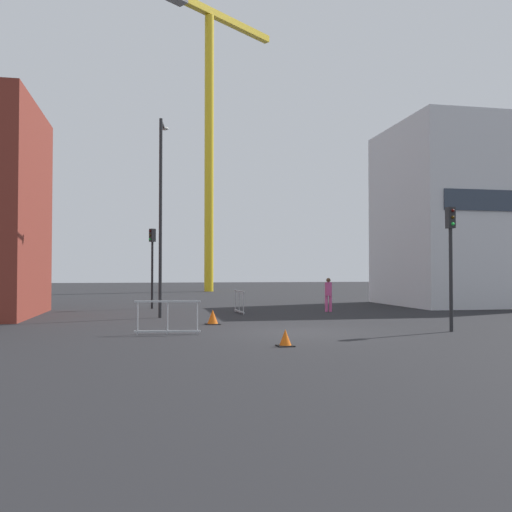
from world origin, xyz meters
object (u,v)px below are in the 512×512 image
(traffic_light_crosswalk, at_px, (451,248))
(pedestrian_walking, at_px, (328,292))
(streetlamp_tall, at_px, (161,204))
(construction_crane, at_px, (210,113))
(traffic_cone_on_verge, at_px, (285,339))
(traffic_cone_orange, at_px, (213,318))
(traffic_light_island, at_px, (152,255))

(traffic_light_crosswalk, xyz_separation_m, pedestrian_walking, (-1.15, 9.39, -1.80))
(streetlamp_tall, bearing_deg, traffic_light_crosswalk, -38.59)
(streetlamp_tall, distance_m, traffic_light_crosswalk, 12.19)
(construction_crane, distance_m, traffic_cone_on_verge, 44.00)
(pedestrian_walking, relative_size, traffic_cone_orange, 3.00)
(streetlamp_tall, xyz_separation_m, traffic_light_island, (-0.33, 5.89, -2.08))
(construction_crane, height_order, traffic_light_island, construction_crane)
(streetlamp_tall, relative_size, traffic_cone_on_verge, 18.98)
(construction_crane, xyz_separation_m, streetlamp_tall, (-5.43, -30.36, -12.86))
(streetlamp_tall, xyz_separation_m, traffic_cone_orange, (1.88, -3.46, -4.68))
(traffic_light_island, bearing_deg, streetlamp_tall, -86.82)
(streetlamp_tall, relative_size, pedestrian_walking, 5.17)
(traffic_light_island, height_order, traffic_cone_orange, traffic_light_island)
(traffic_light_crosswalk, height_order, traffic_light_island, traffic_light_island)
(construction_crane, bearing_deg, traffic_cone_on_verge, -93.31)
(pedestrian_walking, height_order, traffic_cone_orange, pedestrian_walking)
(traffic_cone_orange, bearing_deg, streetlamp_tall, 118.46)
(traffic_cone_on_verge, bearing_deg, traffic_light_island, 102.24)
(traffic_light_crosswalk, relative_size, traffic_light_island, 0.97)
(traffic_light_crosswalk, relative_size, traffic_cone_on_verge, 9.11)
(traffic_light_crosswalk, bearing_deg, traffic_light_island, 125.96)
(traffic_cone_orange, bearing_deg, pedestrian_walking, 40.23)
(traffic_light_crosswalk, height_order, pedestrian_walking, traffic_light_crosswalk)
(traffic_light_crosswalk, distance_m, pedestrian_walking, 9.63)
(traffic_light_crosswalk, xyz_separation_m, traffic_cone_on_verge, (-6.28, -2.42, -2.56))
(traffic_cone_orange, xyz_separation_m, traffic_cone_on_verge, (1.22, -6.44, -0.05))
(construction_crane, xyz_separation_m, pedestrian_walking, (2.80, -28.45, -16.82))
(streetlamp_tall, distance_m, traffic_light_island, 6.25)
(construction_crane, bearing_deg, traffic_light_island, -103.24)
(streetlamp_tall, xyz_separation_m, traffic_light_crosswalk, (9.38, -7.48, -2.16))
(traffic_light_island, bearing_deg, pedestrian_walking, -24.95)
(traffic_light_island, relative_size, pedestrian_walking, 2.57)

